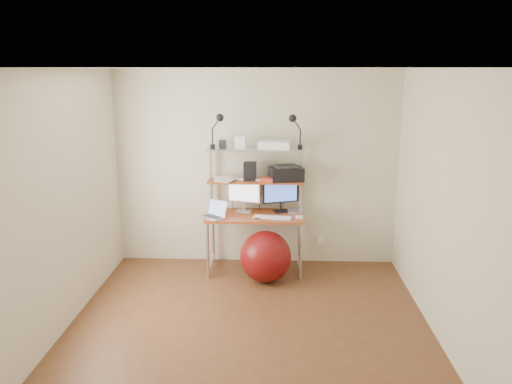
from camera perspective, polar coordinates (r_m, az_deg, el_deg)
room at (r=4.64m, az=-0.88°, el=-1.62°), size 3.60×3.60×3.60m
computer_desk at (r=6.17m, az=-0.09°, el=-0.52°), size 1.20×0.60×1.57m
wall_outlet at (r=6.65m, az=7.39°, el=-5.46°), size 0.08×0.01×0.12m
monitor_silver at (r=6.24m, az=-1.39°, el=-0.04°), size 0.42×0.18×0.47m
monitor_black at (r=6.25m, az=2.86°, el=-0.17°), size 0.46×0.20×0.47m
laptop at (r=6.08m, az=-4.70°, el=-2.47°), size 0.37×0.36×0.26m
keyboard at (r=6.04m, az=1.86°, el=-2.91°), size 0.47×0.20×0.01m
mouse at (r=6.05m, az=4.96°, el=-2.87°), size 0.09×0.06×0.03m
mac_mini at (r=6.27m, az=4.65°, el=-2.19°), size 0.24×0.24×0.04m
phone at (r=6.06m, az=0.27°, el=-2.86°), size 0.11×0.15×0.01m
printer at (r=6.16m, az=3.46°, el=2.15°), size 0.45×0.36×0.19m
nas_cube at (r=6.19m, az=-0.70°, el=2.41°), size 0.16×0.16×0.22m
red_box at (r=6.08m, az=1.40°, el=1.40°), size 0.20×0.15×0.05m
scanner at (r=6.09m, az=2.17°, el=5.45°), size 0.41×0.30×0.10m
box_white at (r=6.09m, az=-1.81°, el=5.71°), size 0.13×0.11×0.15m
box_grey at (r=6.18m, az=-3.84°, el=5.53°), size 0.11×0.11×0.09m
clip_lamp_left at (r=6.03m, az=-4.32°, el=7.83°), size 0.17×0.09×0.42m
clip_lamp_right at (r=6.00m, az=4.39°, el=7.77°), size 0.17×0.09×0.42m
exercise_ball at (r=6.02m, az=1.10°, el=-7.38°), size 0.62×0.62×0.62m
paper_stack at (r=6.21m, az=-3.54°, el=1.52°), size 0.35×0.43×0.02m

